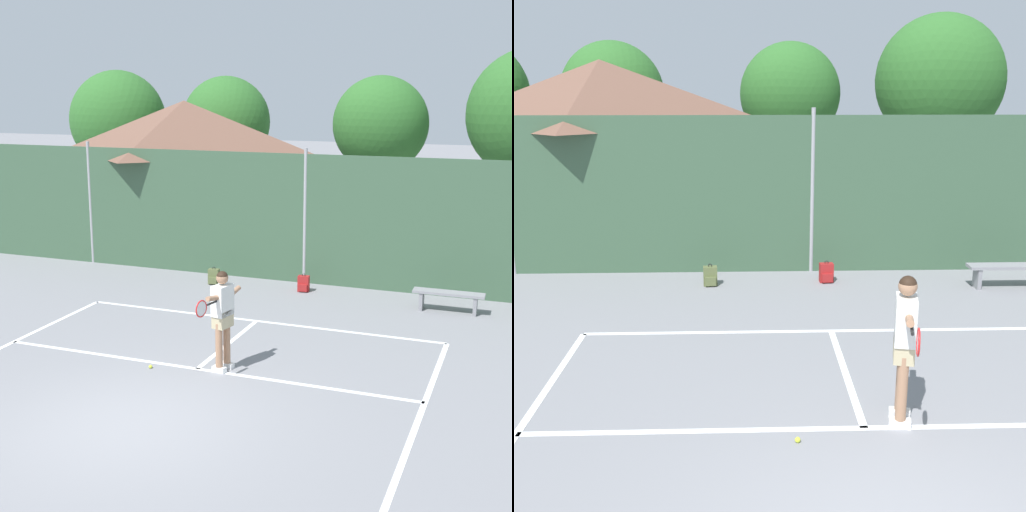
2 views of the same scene
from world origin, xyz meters
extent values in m
plane|color=gray|center=(0.00, 0.00, 0.00)|extent=(120.00, 120.00, 0.00)
cube|color=white|center=(0.00, 5.50, 0.00)|extent=(8.20, 0.10, 0.01)
cube|color=white|center=(4.10, 0.00, 0.00)|extent=(0.10, 11.00, 0.01)
cube|color=white|center=(0.00, 2.48, 0.00)|extent=(8.20, 0.10, 0.01)
cube|color=white|center=(0.00, 3.96, 0.00)|extent=(0.10, 2.97, 0.01)
cube|color=#38563D|center=(0.00, 9.00, 1.69)|extent=(26.00, 0.05, 3.38)
cylinder|color=#99999E|center=(-6.50, 9.00, 1.77)|extent=(0.09, 0.09, 3.53)
cylinder|color=#99999E|center=(0.00, 9.00, 1.77)|extent=(0.09, 0.09, 3.53)
cube|color=silver|center=(-5.16, 12.48, 1.51)|extent=(5.91, 5.42, 3.01)
pyramid|color=brown|center=(-5.16, 12.48, 3.82)|extent=(6.38, 5.85, 1.62)
cylinder|color=brown|center=(-10.90, 17.83, 0.99)|extent=(0.36, 0.36, 1.98)
ellipsoid|color=#2D6628|center=(-10.90, 17.83, 3.71)|extent=(4.08, 3.67, 4.08)
cylinder|color=brown|center=(-6.00, 17.83, 1.13)|extent=(0.36, 0.36, 2.26)
ellipsoid|color=#2D6628|center=(-6.00, 17.83, 3.74)|extent=(3.49, 3.14, 3.49)
cylinder|color=brown|center=(0.08, 17.83, 1.13)|extent=(0.36, 0.36, 2.26)
ellipsoid|color=#2D6628|center=(0.08, 17.83, 3.74)|extent=(3.47, 3.12, 3.47)
cube|color=silver|center=(0.48, 2.73, 0.05)|extent=(0.28, 0.17, 0.10)
cube|color=silver|center=(0.43, 2.49, 0.05)|extent=(0.28, 0.17, 0.10)
cylinder|color=#A37556|center=(0.48, 2.73, 0.51)|extent=(0.13, 0.13, 0.82)
cylinder|color=#A37556|center=(0.43, 2.49, 0.51)|extent=(0.13, 0.13, 0.82)
cube|color=tan|center=(0.46, 2.61, 0.98)|extent=(0.31, 0.40, 0.32)
cube|color=silver|center=(0.46, 2.61, 1.32)|extent=(0.32, 0.44, 0.56)
sphere|color=#A37556|center=(0.46, 2.61, 1.73)|extent=(0.22, 0.22, 0.22)
sphere|color=black|center=(0.46, 2.61, 1.75)|extent=(0.21, 0.21, 0.21)
cylinder|color=#A37556|center=(0.44, 2.41, 1.42)|extent=(0.21, 0.56, 0.17)
cylinder|color=#A37556|center=(0.52, 2.88, 1.37)|extent=(0.19, 0.51, 0.22)
cylinder|color=black|center=(0.42, 2.21, 1.37)|extent=(0.10, 0.30, 0.04)
torus|color=red|center=(0.40, 1.86, 1.37)|extent=(0.09, 0.30, 0.30)
cylinder|color=silver|center=(0.40, 1.86, 1.37)|extent=(0.06, 0.26, 0.26)
sphere|color=#CCE033|center=(-0.82, 2.20, 0.03)|extent=(0.07, 0.07, 0.07)
cube|color=#566038|center=(-2.17, 8.03, 0.20)|extent=(0.30, 0.21, 0.40)
cube|color=#566038|center=(-2.15, 7.91, 0.12)|extent=(0.23, 0.08, 0.18)
torus|color=black|center=(-2.17, 8.03, 0.42)|extent=(0.09, 0.02, 0.09)
cube|color=maroon|center=(0.24, 8.18, 0.20)|extent=(0.30, 0.21, 0.40)
cube|color=maroon|center=(0.25, 8.07, 0.12)|extent=(0.23, 0.08, 0.18)
torus|color=black|center=(0.24, 8.18, 0.42)|extent=(0.09, 0.02, 0.09)
cube|color=gray|center=(3.85, 7.70, 0.45)|extent=(1.60, 0.36, 0.06)
cube|color=gray|center=(3.25, 7.70, 0.23)|extent=(0.08, 0.32, 0.45)
cube|color=gray|center=(4.45, 7.70, 0.23)|extent=(0.08, 0.32, 0.45)
camera|label=1|loc=(5.50, -8.84, 5.00)|focal=51.24mm
camera|label=2|loc=(-1.34, -3.95, 3.91)|focal=42.82mm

